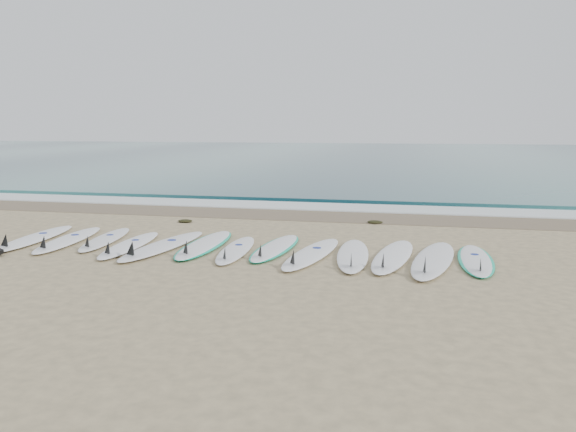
# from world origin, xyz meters

# --- Properties ---
(ground) EXTENTS (120.00, 120.00, 0.00)m
(ground) POSITION_xyz_m (0.00, 0.00, 0.00)
(ground) COLOR tan
(ocean) EXTENTS (120.00, 55.00, 0.03)m
(ocean) POSITION_xyz_m (0.00, 32.50, 0.01)
(ocean) COLOR #265D61
(ocean) RESTS_ON ground
(wet_sand_band) EXTENTS (120.00, 1.80, 0.01)m
(wet_sand_band) POSITION_xyz_m (0.00, 4.10, 0.01)
(wet_sand_band) COLOR #6F5E49
(wet_sand_band) RESTS_ON ground
(foam_band) EXTENTS (120.00, 1.40, 0.04)m
(foam_band) POSITION_xyz_m (0.00, 5.50, 0.02)
(foam_band) COLOR silver
(foam_band) RESTS_ON ground
(wave_crest) EXTENTS (120.00, 1.00, 0.10)m
(wave_crest) POSITION_xyz_m (0.00, 7.00, 0.05)
(wave_crest) COLOR #265D61
(wave_crest) RESTS_ON ground
(surfboard_0) EXTENTS (0.85, 2.71, 0.34)m
(surfboard_0) POSITION_xyz_m (-4.10, -0.10, 0.06)
(surfboard_0) COLOR white
(surfboard_0) RESTS_ON ground
(surfboard_1) EXTENTS (0.88, 2.63, 0.33)m
(surfboard_1) POSITION_xyz_m (-3.38, -0.10, 0.06)
(surfboard_1) COLOR white
(surfboard_1) RESTS_ON ground
(surfboard_2) EXTENTS (0.87, 2.39, 0.30)m
(surfboard_2) POSITION_xyz_m (-2.72, 0.12, 0.05)
(surfboard_2) COLOR white
(surfboard_2) RESTS_ON ground
(surfboard_3) EXTENTS (0.70, 2.47, 0.31)m
(surfboard_3) POSITION_xyz_m (-2.01, -0.26, 0.05)
(surfboard_3) COLOR white
(surfboard_3) RESTS_ON ground
(surfboard_4) EXTENTS (0.87, 2.83, 0.36)m
(surfboard_4) POSITION_xyz_m (-1.38, -0.22, 0.06)
(surfboard_4) COLOR white
(surfboard_4) RESTS_ON ground
(surfboard_5) EXTENTS (0.72, 2.65, 0.33)m
(surfboard_5) POSITION_xyz_m (-0.68, 0.10, 0.05)
(surfboard_5) COLOR white
(surfboard_5) RESTS_ON ground
(surfboard_6) EXTENTS (0.69, 2.34, 0.30)m
(surfboard_6) POSITION_xyz_m (0.01, -0.21, 0.05)
(surfboard_6) COLOR white
(surfboard_6) RESTS_ON ground
(surfboard_7) EXTENTS (0.70, 2.43, 0.30)m
(surfboard_7) POSITION_xyz_m (0.65, 0.13, 0.05)
(surfboard_7) COLOR white
(surfboard_7) RESTS_ON ground
(surfboard_8) EXTENTS (0.91, 2.67, 0.34)m
(surfboard_8) POSITION_xyz_m (1.37, -0.24, 0.06)
(surfboard_8) COLOR white
(surfboard_8) RESTS_ON ground
(surfboard_9) EXTENTS (0.72, 2.57, 0.32)m
(surfboard_9) POSITION_xyz_m (2.07, -0.19, 0.06)
(surfboard_9) COLOR white
(surfboard_9) RESTS_ON ground
(surfboard_10) EXTENTS (0.87, 2.69, 0.34)m
(surfboard_10) POSITION_xyz_m (2.73, -0.13, 0.06)
(surfboard_10) COLOR white
(surfboard_10) RESTS_ON ground
(surfboard_11) EXTENTS (1.02, 2.89, 0.36)m
(surfboard_11) POSITION_xyz_m (3.38, -0.25, 0.06)
(surfboard_11) COLOR white
(surfboard_11) RESTS_ON ground
(surfboard_12) EXTENTS (0.61, 2.33, 0.29)m
(surfboard_12) POSITION_xyz_m (4.06, -0.05, 0.04)
(surfboard_12) COLOR white
(surfboard_12) RESTS_ON ground
(seaweed_near) EXTENTS (0.34, 0.26, 0.07)m
(seaweed_near) POSITION_xyz_m (-2.08, 2.50, 0.03)
(seaweed_near) COLOR black
(seaweed_near) RESTS_ON ground
(seaweed_far) EXTENTS (0.35, 0.27, 0.07)m
(seaweed_far) POSITION_xyz_m (2.21, 3.30, 0.03)
(seaweed_far) COLOR black
(seaweed_far) RESTS_ON ground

